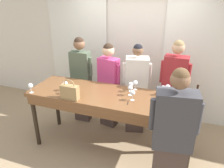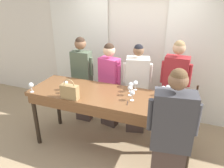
{
  "view_description": "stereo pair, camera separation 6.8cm",
  "coord_description": "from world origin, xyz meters",
  "px_view_note": "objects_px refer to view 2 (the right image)",
  "views": [
    {
      "loc": [
        1.05,
        -2.85,
        2.57
      ],
      "look_at": [
        0.0,
        0.08,
        1.19
      ],
      "focal_mm": 35.0,
      "sensor_mm": 36.0,
      "label": 1
    },
    {
      "loc": [
        1.11,
        -2.83,
        2.57
      ],
      "look_at": [
        0.0,
        0.08,
        1.19
      ],
      "focal_mm": 35.0,
      "sensor_mm": 36.0,
      "label": 2
    }
  ],
  "objects_px": {
    "handbag": "(70,91)",
    "guest_olive_jacket": "(82,79)",
    "wine_glass_center_right": "(172,92)",
    "wine_glass_back_right": "(131,85)",
    "wine_glass_front_left": "(31,85)",
    "wine_glass_center_left": "(130,88)",
    "tasting_bar": "(110,101)",
    "wine_glass_back_mid": "(163,89)",
    "guest_striped_shirt": "(174,91)",
    "host_pouring": "(170,142)",
    "wine_glass_by_bottle": "(132,93)",
    "wine_glass_back_left": "(136,83)",
    "wine_glass_near_host": "(168,88)",
    "wine_bottle": "(195,100)",
    "wine_glass_front_mid": "(66,83)",
    "guest_pink_top": "(109,84)",
    "wine_glass_center_mid": "(183,90)",
    "wine_glass_front_right": "(68,86)",
    "guest_cream_sweater": "(137,90)"
  },
  "relations": [
    {
      "from": "wine_glass_center_left",
      "to": "wine_glass_back_right",
      "type": "xyz_separation_m",
      "value": [
        -0.03,
        0.13,
        0.0
      ]
    },
    {
      "from": "guest_olive_jacket",
      "to": "guest_cream_sweater",
      "type": "xyz_separation_m",
      "value": [
        1.1,
        -0.0,
        -0.06
      ]
    },
    {
      "from": "guest_pink_top",
      "to": "guest_striped_shirt",
      "type": "xyz_separation_m",
      "value": [
        1.18,
        0.0,
        0.05
      ]
    },
    {
      "from": "guest_pink_top",
      "to": "tasting_bar",
      "type": "bearing_deg",
      "value": -68.07
    },
    {
      "from": "wine_glass_center_left",
      "to": "wine_glass_near_host",
      "type": "relative_size",
      "value": 1.0
    },
    {
      "from": "wine_glass_center_left",
      "to": "guest_pink_top",
      "type": "distance_m",
      "value": 0.85
    },
    {
      "from": "guest_cream_sweater",
      "to": "tasting_bar",
      "type": "bearing_deg",
      "value": -110.14
    },
    {
      "from": "wine_bottle",
      "to": "wine_glass_front_mid",
      "type": "height_order",
      "value": "wine_bottle"
    },
    {
      "from": "wine_glass_front_right",
      "to": "wine_glass_center_mid",
      "type": "relative_size",
      "value": 1.0
    },
    {
      "from": "wine_glass_back_left",
      "to": "wine_glass_near_host",
      "type": "relative_size",
      "value": 1.0
    },
    {
      "from": "wine_glass_center_mid",
      "to": "tasting_bar",
      "type": "bearing_deg",
      "value": -161.44
    },
    {
      "from": "wine_glass_center_right",
      "to": "wine_glass_back_right",
      "type": "bearing_deg",
      "value": 177.2
    },
    {
      "from": "wine_glass_center_mid",
      "to": "wine_glass_back_mid",
      "type": "distance_m",
      "value": 0.29
    },
    {
      "from": "wine_glass_center_mid",
      "to": "guest_striped_shirt",
      "type": "relative_size",
      "value": 0.09
    },
    {
      "from": "tasting_bar",
      "to": "wine_glass_back_right",
      "type": "relative_size",
      "value": 16.42
    },
    {
      "from": "tasting_bar",
      "to": "wine_glass_back_mid",
      "type": "bearing_deg",
      "value": 20.63
    },
    {
      "from": "wine_glass_center_left",
      "to": "wine_glass_back_right",
      "type": "relative_size",
      "value": 1.0
    },
    {
      "from": "tasting_bar",
      "to": "wine_glass_center_right",
      "type": "relative_size",
      "value": 16.42
    },
    {
      "from": "wine_glass_front_mid",
      "to": "host_pouring",
      "type": "distance_m",
      "value": 1.86
    },
    {
      "from": "wine_glass_by_bottle",
      "to": "guest_olive_jacket",
      "type": "distance_m",
      "value": 1.44
    },
    {
      "from": "wine_glass_back_left",
      "to": "guest_striped_shirt",
      "type": "bearing_deg",
      "value": 31.32
    },
    {
      "from": "guest_pink_top",
      "to": "guest_cream_sweater",
      "type": "xyz_separation_m",
      "value": [
        0.53,
        0.0,
        -0.03
      ]
    },
    {
      "from": "wine_glass_center_left",
      "to": "wine_glass_by_bottle",
      "type": "distance_m",
      "value": 0.17
    },
    {
      "from": "wine_glass_front_mid",
      "to": "guest_pink_top",
      "type": "height_order",
      "value": "guest_pink_top"
    },
    {
      "from": "tasting_bar",
      "to": "guest_striped_shirt",
      "type": "height_order",
      "value": "guest_striped_shirt"
    },
    {
      "from": "guest_striped_shirt",
      "to": "wine_glass_back_mid",
      "type": "bearing_deg",
      "value": -108.18
    },
    {
      "from": "wine_glass_front_right",
      "to": "wine_glass_center_left",
      "type": "xyz_separation_m",
      "value": [
        0.93,
        0.28,
        0.0
      ]
    },
    {
      "from": "host_pouring",
      "to": "tasting_bar",
      "type": "bearing_deg",
      "value": 146.06
    },
    {
      "from": "wine_glass_front_mid",
      "to": "wine_glass_front_right",
      "type": "relative_size",
      "value": 1.0
    },
    {
      "from": "wine_glass_center_left",
      "to": "wine_glass_by_bottle",
      "type": "relative_size",
      "value": 1.0
    },
    {
      "from": "wine_glass_front_left",
      "to": "host_pouring",
      "type": "distance_m",
      "value": 2.26
    },
    {
      "from": "wine_glass_center_mid",
      "to": "wine_glass_front_right",
      "type": "bearing_deg",
      "value": -162.98
    },
    {
      "from": "wine_glass_back_right",
      "to": "wine_glass_near_host",
      "type": "bearing_deg",
      "value": 10.47
    },
    {
      "from": "wine_glass_back_mid",
      "to": "host_pouring",
      "type": "bearing_deg",
      "value": -75.8
    },
    {
      "from": "wine_glass_front_left",
      "to": "wine_glass_center_left",
      "type": "bearing_deg",
      "value": 16.46
    },
    {
      "from": "wine_bottle",
      "to": "wine_glass_by_bottle",
      "type": "relative_size",
      "value": 2.15
    },
    {
      "from": "guest_pink_top",
      "to": "guest_striped_shirt",
      "type": "bearing_deg",
      "value": 0.0
    },
    {
      "from": "wine_glass_center_mid",
      "to": "wine_glass_center_right",
      "type": "distance_m",
      "value": 0.2
    },
    {
      "from": "handbag",
      "to": "wine_glass_front_right",
      "type": "xyz_separation_m",
      "value": [
        -0.12,
        0.14,
        0.0
      ]
    },
    {
      "from": "wine_glass_by_bottle",
      "to": "guest_striped_shirt",
      "type": "relative_size",
      "value": 0.09
    },
    {
      "from": "handbag",
      "to": "guest_striped_shirt",
      "type": "xyz_separation_m",
      "value": [
        1.42,
        1.0,
        -0.21
      ]
    },
    {
      "from": "wine_glass_near_host",
      "to": "wine_glass_center_left",
      "type": "bearing_deg",
      "value": -156.28
    },
    {
      "from": "handbag",
      "to": "wine_glass_by_bottle",
      "type": "relative_size",
      "value": 1.96
    },
    {
      "from": "guest_pink_top",
      "to": "wine_glass_front_left",
      "type": "bearing_deg",
      "value": -132.31
    },
    {
      "from": "handbag",
      "to": "guest_olive_jacket",
      "type": "height_order",
      "value": "guest_olive_jacket"
    },
    {
      "from": "wine_glass_back_left",
      "to": "guest_striped_shirt",
      "type": "xyz_separation_m",
      "value": [
        0.58,
        0.35,
        -0.21
      ]
    },
    {
      "from": "wine_bottle",
      "to": "wine_glass_front_mid",
      "type": "xyz_separation_m",
      "value": [
        -1.97,
        -0.13,
        -0.01
      ]
    },
    {
      "from": "wine_glass_center_left",
      "to": "host_pouring",
      "type": "height_order",
      "value": "host_pouring"
    },
    {
      "from": "tasting_bar",
      "to": "wine_glass_back_mid",
      "type": "height_order",
      "value": "wine_glass_back_mid"
    },
    {
      "from": "guest_striped_shirt",
      "to": "host_pouring",
      "type": "relative_size",
      "value": 0.99
    }
  ]
}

